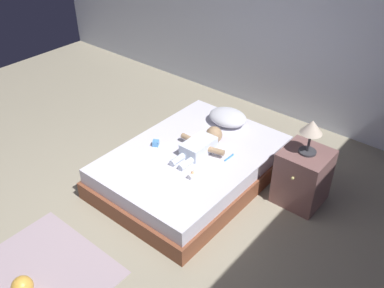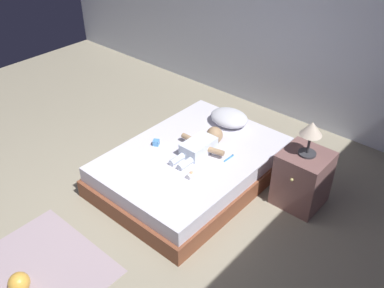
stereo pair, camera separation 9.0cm
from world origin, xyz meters
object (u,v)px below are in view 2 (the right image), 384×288
Objects in this scene: nightstand at (302,178)px; baby at (202,144)px; toothbrush at (230,157)px; bed at (192,166)px; baby_bottle at (191,175)px; toy_block at (156,143)px; toy_ball at (19,283)px; lamp at (311,131)px; pillow at (229,118)px.

baby is at bearing -160.88° from nightstand.
nightstand is at bearing 21.20° from toothbrush.
baby is at bearing 60.76° from bed.
baby_bottle is at bearing -136.02° from nightstand.
toy_ball is at bearing -81.54° from toy_block.
toothbrush is 1.95× the size of toy_block.
bed is 1.10m from nightstand.
toy_ball is at bearing -92.99° from bed.
baby_bottle is (-0.76, -0.73, -0.44)m from lamp.
pillow is 0.64× the size of baby.
baby is 0.45m from baby_bottle.
nightstand is 1.49m from toy_block.
baby_bottle is at bearing -72.77° from pillow.
toothbrush is 1.59× the size of baby_bottle.
nightstand is (1.01, 0.43, 0.11)m from bed.
toothbrush is at bearing 14.19° from baby.
pillow is 5.31× the size of toy_block.
lamp is at bearing 22.65° from toy_block.
baby is 4.14× the size of toy_ball.
toy_block is at bearing -158.02° from bed.
toy_block is (-1.37, -0.57, 0.09)m from nightstand.
toothbrush is at bearing 77.89° from toy_ball.
toothbrush is 0.29× the size of nightstand.
toy_ball is 2.01× the size of toy_block.
pillow reaches higher than bed.
toy_block reaches higher than toothbrush.
pillow reaches higher than toy_ball.
pillow is 0.65m from toothbrush.
toy_ball is 1.63× the size of baby_bottle.
lamp reaches higher than baby.
lamp reaches higher than toy_block.
toothbrush is at bearing -158.80° from nightstand.
baby_bottle is (-0.09, -0.47, 0.02)m from toothbrush.
pillow is at bearing 107.23° from baby_bottle.
baby is 2.02× the size of lamp.
pillow reaches higher than toy_block.
lamp is at bearing -13.50° from pillow.
toothbrush reaches higher than bed.
toothbrush is at bearing -52.28° from pillow.
toy_ball is (-1.11, -2.33, -0.19)m from nightstand.
bed is 0.27m from baby.
nightstand reaches higher than toy_ball.
toothbrush is at bearing 79.06° from baby_bottle.
baby_bottle is at bearing -49.99° from bed.
nightstand is at bearing -90.00° from lamp.
lamp is (0.96, 0.33, 0.40)m from baby.
pillow is at bearing 88.93° from toy_ball.
bed is at bearing -85.72° from pillow.
nightstand reaches higher than baby.
baby reaches higher than bed.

